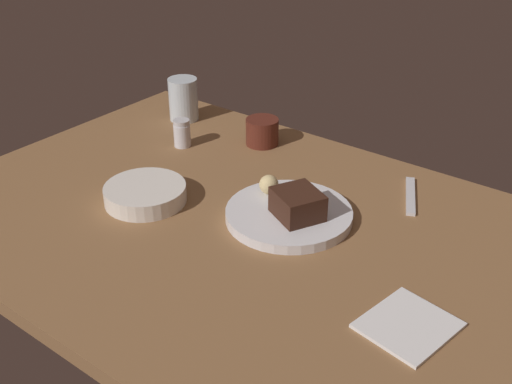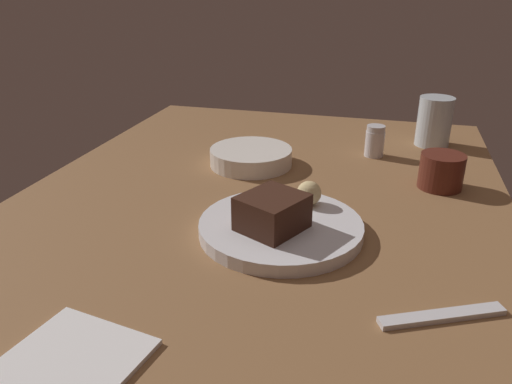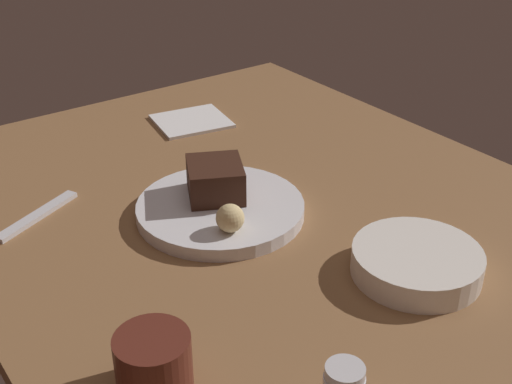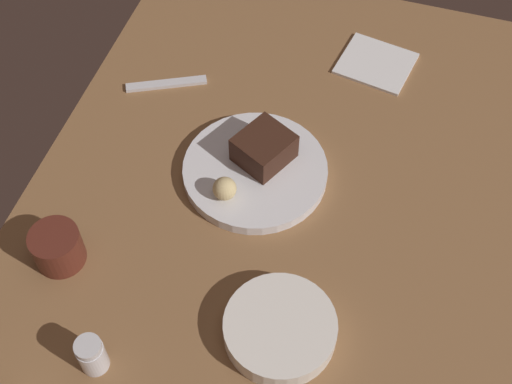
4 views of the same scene
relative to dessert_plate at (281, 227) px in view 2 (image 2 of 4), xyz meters
The scene contains 10 objects.
dining_table 10.63cm from the dessert_plate, 143.18° to the right, with size 120.00×84.00×3.00cm, color brown.
dessert_plate is the anchor object (origin of this frame).
chocolate_cake_slice 4.35cm from the dessert_plate, 18.17° to the right, with size 7.89×8.64×5.10cm, color #381E14.
bread_roll 8.13cm from the dessert_plate, 157.03° to the left, with size 3.89×3.89×3.89cm, color #DBC184.
salt_shaker 40.60cm from the dessert_plate, 163.29° to the left, with size 4.00×4.00×6.61cm.
water_glass 55.32cm from the dessert_plate, 154.34° to the left, with size 7.49×7.49×10.87cm, color silver.
side_bowl 29.29cm from the dessert_plate, 155.75° to the right, with size 16.45×16.45×3.49cm, color white.
coffee_cup 34.39cm from the dessert_plate, 135.55° to the left, with size 7.80×7.80×6.31cm, color #562319.
dessert_spoon 26.53cm from the dessert_plate, 55.74° to the left, with size 15.00×1.80×0.70cm, color silver.
folded_napkin 34.83cm from the dessert_plate, 24.21° to the right, with size 11.94×13.20×0.60cm, color white.
Camera 2 is at (72.94, 19.73, 38.84)cm, focal length 35.09 mm.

